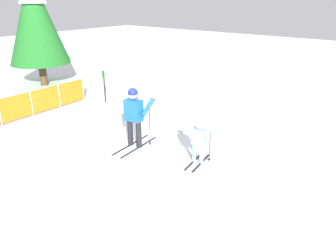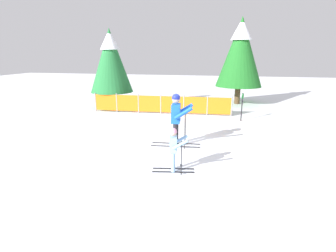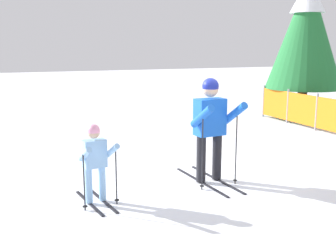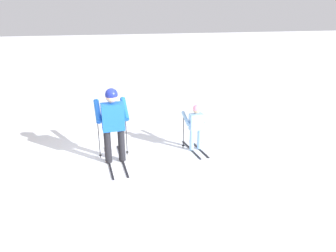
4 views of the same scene
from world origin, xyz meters
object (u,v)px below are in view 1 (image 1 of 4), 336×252
Objects in this scene: skier_child at (199,138)px; safety_fence at (0,112)px; conifer_near at (35,18)px; skier_adult at (134,112)px; trail_marker at (104,83)px.

skier_child is 0.16× the size of safety_fence.
conifer_near is (2.05, 10.51, 2.50)m from skier_child.
skier_adult is 9.06m from conifer_near.
trail_marker reaches higher than skier_child.
skier_adult reaches higher than trail_marker.
conifer_near is (4.03, 3.79, 2.69)m from safety_fence.
skier_child is 11.00m from conifer_near.
conifer_near is at bearing 68.97° from skier_adult.
skier_child is at bearing -108.94° from trail_marker.
trail_marker reaches higher than safety_fence.
safety_fence is at bearing 170.04° from trail_marker.
safety_fence is 1.41× the size of conifer_near.
safety_fence is 6.15m from conifer_near.
skier_adult is at bearing -70.24° from safety_fence.
safety_fence is at bearing -136.73° from conifer_near.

